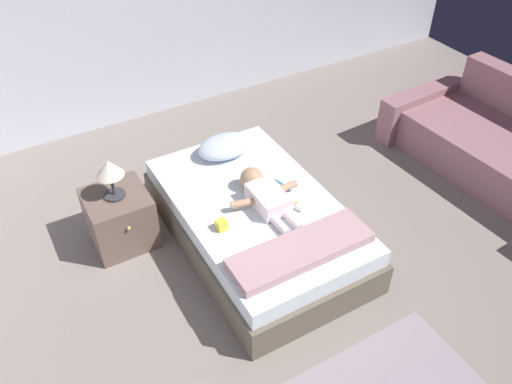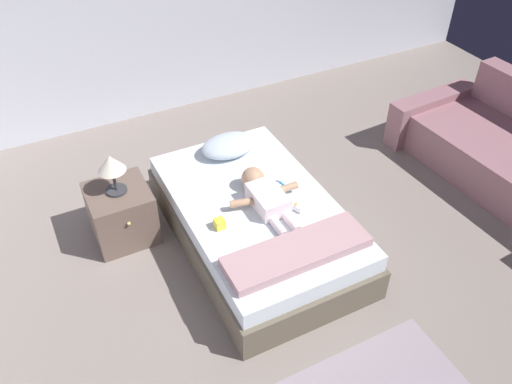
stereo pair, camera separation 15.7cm
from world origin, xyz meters
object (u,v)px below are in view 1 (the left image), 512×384
object	(u,v)px
bed	(256,222)
baby_bottle	(297,205)
lamp	(109,170)
couch	(512,151)
toy_block	(222,225)
nightstand	(120,218)
toothbrush	(283,184)
baby	(264,194)
pillow	(225,146)

from	to	relation	value
bed	baby_bottle	xyz separation A→B (m)	(0.23, -0.22, 0.24)
baby_bottle	lamp	bearing A→B (deg)	146.58
couch	toy_block	xyz separation A→B (m)	(-2.84, 0.26, 0.20)
bed	lamp	distance (m)	1.18
lamp	nightstand	bearing A→B (deg)	-90.00
bed	toothbrush	distance (m)	0.37
bed	lamp	world-z (taller)	lamp
toothbrush	nightstand	bearing A→B (deg)	158.80
baby	baby_bottle	size ratio (longest dim) A/B	5.50
toothbrush	couch	size ratio (longest dim) A/B	0.07
pillow	toy_block	bearing A→B (deg)	-118.84
toy_block	baby_bottle	xyz separation A→B (m)	(0.59, -0.08, -0.01)
baby	baby_bottle	bearing A→B (deg)	-48.23
toothbrush	lamp	xyz separation A→B (m)	(-1.21, 0.47, 0.29)
bed	nightstand	xyz separation A→B (m)	(-0.92, 0.54, 0.03)
bed	baby	bearing A→B (deg)	-21.99
toothbrush	couch	distance (m)	2.25
nightstand	couch	bearing A→B (deg)	-15.31
lamp	couch	bearing A→B (deg)	-15.31
couch	baby_bottle	world-z (taller)	couch
baby	baby_bottle	world-z (taller)	baby
couch	nightstand	world-z (taller)	couch
lamp	toy_block	bearing A→B (deg)	-50.20
pillow	baby_bottle	xyz separation A→B (m)	(0.15, -0.89, -0.05)
pillow	lamp	bearing A→B (deg)	-172.73
baby	lamp	xyz separation A→B (m)	(-0.98, 0.57, 0.22)
bed	nightstand	world-z (taller)	nightstand
toy_block	pillow	bearing A→B (deg)	61.16
baby	couch	size ratio (longest dim) A/B	0.31
pillow	baby	bearing A→B (deg)	-92.17
pillow	nightstand	distance (m)	1.05
nightstand	baby	bearing A→B (deg)	-30.08
pillow	toothbrush	distance (m)	0.63
lamp	toy_block	world-z (taller)	lamp
toothbrush	baby_bottle	world-z (taller)	baby_bottle
baby	lamp	size ratio (longest dim) A/B	2.09
toothbrush	lamp	world-z (taller)	lamp
pillow	baby	world-z (taller)	baby
baby	nightstand	bearing A→B (deg)	149.92
nightstand	toy_block	world-z (taller)	toy_block
bed	pillow	distance (m)	0.74
pillow	lamp	world-z (taller)	lamp
pillow	toothbrush	world-z (taller)	pillow
toothbrush	nightstand	size ratio (longest dim) A/B	0.32
pillow	lamp	size ratio (longest dim) A/B	1.44
baby	couch	distance (m)	2.46
pillow	baby_bottle	world-z (taller)	pillow
bed	couch	bearing A→B (deg)	-8.87
toothbrush	baby_bottle	bearing A→B (deg)	-101.12
couch	bed	bearing A→B (deg)	171.13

